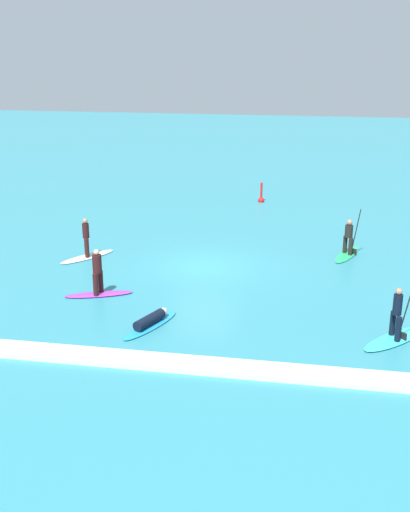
{
  "coord_description": "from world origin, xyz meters",
  "views": [
    {
      "loc": [
        4.46,
        -25.33,
        9.19
      ],
      "look_at": [
        0.0,
        0.0,
        0.5
      ],
      "focal_mm": 44.6,
      "sensor_mm": 36.0,
      "label": 1
    }
  ],
  "objects_px": {
    "surfer_on_white_board": "(87,247)",
    "surfer_on_blue_board": "(151,322)",
    "surfer_on_purple_board": "(98,281)",
    "marker_buoy": "(261,198)",
    "surfer_on_green_board": "(348,245)",
    "surfer_on_teal_board": "(395,329)"
  },
  "relations": [
    {
      "from": "surfer_on_white_board",
      "to": "surfer_on_purple_board",
      "type": "bearing_deg",
      "value": 60.63
    },
    {
      "from": "marker_buoy",
      "to": "surfer_on_teal_board",
      "type": "bearing_deg",
      "value": -71.7
    },
    {
      "from": "surfer_on_purple_board",
      "to": "marker_buoy",
      "type": "height_order",
      "value": "surfer_on_purple_board"
    },
    {
      "from": "surfer_on_purple_board",
      "to": "marker_buoy",
      "type": "relative_size",
      "value": 2.05
    },
    {
      "from": "surfer_on_teal_board",
      "to": "marker_buoy",
      "type": "bearing_deg",
      "value": 61.23
    },
    {
      "from": "surfer_on_white_board",
      "to": "surfer_on_green_board",
      "type": "height_order",
      "value": "surfer_on_green_board"
    },
    {
      "from": "surfer_on_purple_board",
      "to": "surfer_on_green_board",
      "type": "bearing_deg",
      "value": 13.75
    },
    {
      "from": "surfer_on_white_board",
      "to": "marker_buoy",
      "type": "relative_size",
      "value": 2.09
    },
    {
      "from": "surfer_on_white_board",
      "to": "surfer_on_blue_board",
      "type": "bearing_deg",
      "value": 70.67
    },
    {
      "from": "surfer_on_purple_board",
      "to": "surfer_on_white_board",
      "type": "bearing_deg",
      "value": 94.44
    },
    {
      "from": "marker_buoy",
      "to": "surfer_on_purple_board",
      "type": "bearing_deg",
      "value": -106.56
    },
    {
      "from": "surfer_on_teal_board",
      "to": "surfer_on_white_board",
      "type": "xyz_separation_m",
      "value": [
        -12.7,
        6.24,
        0.1
      ]
    },
    {
      "from": "surfer_on_purple_board",
      "to": "surfer_on_blue_board",
      "type": "distance_m",
      "value": 3.57
    },
    {
      "from": "surfer_on_teal_board",
      "to": "surfer_on_green_board",
      "type": "height_order",
      "value": "surfer_on_teal_board"
    },
    {
      "from": "surfer_on_purple_board",
      "to": "surfer_on_white_board",
      "type": "xyz_separation_m",
      "value": [
        -1.99,
        4.21,
        -0.09
      ]
    },
    {
      "from": "surfer_on_teal_board",
      "to": "surfer_on_blue_board",
      "type": "distance_m",
      "value": 8.07
    },
    {
      "from": "surfer_on_purple_board",
      "to": "surfer_on_green_board",
      "type": "xyz_separation_m",
      "value": [
        9.53,
        6.57,
        -0.07
      ]
    },
    {
      "from": "surfer_on_purple_board",
      "to": "surfer_on_teal_board",
      "type": "distance_m",
      "value": 10.91
    },
    {
      "from": "surfer_on_purple_board",
      "to": "marker_buoy",
      "type": "bearing_deg",
      "value": 52.6
    },
    {
      "from": "surfer_on_white_board",
      "to": "marker_buoy",
      "type": "distance_m",
      "value": 13.58
    },
    {
      "from": "surfer_on_white_board",
      "to": "marker_buoy",
      "type": "xyz_separation_m",
      "value": [
        6.74,
        11.78,
        -0.25
      ]
    },
    {
      "from": "surfer_on_white_board",
      "to": "surfer_on_green_board",
      "type": "distance_m",
      "value": 11.76
    }
  ]
}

